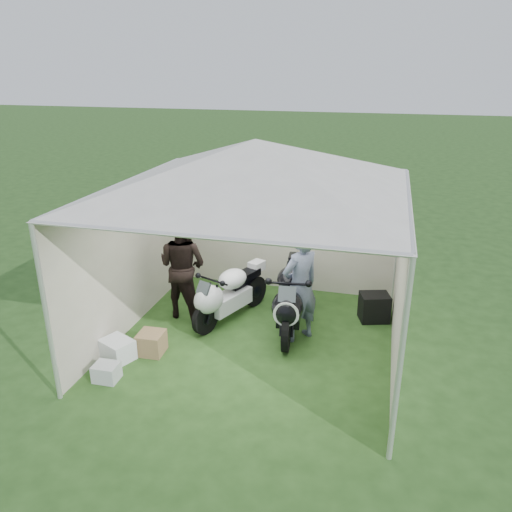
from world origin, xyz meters
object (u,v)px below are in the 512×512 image
object	(u,v)px
crate_0	(117,349)
crate_1	(151,343)
canopy_tent	(256,171)
motorcycle_white	(227,293)
paddock_stand	(294,296)
person_dark_jacket	(183,266)
person_blue_jacket	(300,286)
motorcycle_black	(290,297)
equipment_box	(374,307)
crate_2	(106,372)

from	to	relation	value
crate_0	crate_1	distance (m)	0.48
canopy_tent	crate_0	bearing A→B (deg)	-149.35
motorcycle_white	paddock_stand	xyz separation A→B (m)	(0.93, 0.89, -0.34)
person_dark_jacket	person_blue_jacket	distance (m)	1.98
motorcycle_black	equipment_box	xyz separation A→B (m)	(1.26, 0.66, -0.34)
crate_0	crate_2	world-z (taller)	crate_0
motorcycle_white	crate_0	xyz separation A→B (m)	(-1.15, -1.48, -0.34)
equipment_box	paddock_stand	bearing A→B (deg)	169.05
equipment_box	crate_1	world-z (taller)	equipment_box
motorcycle_white	crate_1	distance (m)	1.47
paddock_stand	equipment_box	bearing A→B (deg)	-10.95
motorcycle_white	person_blue_jacket	distance (m)	1.30
paddock_stand	equipment_box	distance (m)	1.39
equipment_box	crate_1	bearing A→B (deg)	-148.86
canopy_tent	person_dark_jacket	distance (m)	2.22
motorcycle_white	motorcycle_black	size ratio (longest dim) A/B	0.82
paddock_stand	canopy_tent	bearing A→B (deg)	-104.15
paddock_stand	equipment_box	world-z (taller)	equipment_box
canopy_tent	crate_2	world-z (taller)	canopy_tent
motorcycle_black	crate_2	bearing A→B (deg)	-142.93
canopy_tent	crate_2	xyz separation A→B (m)	(-1.63, -1.54, -2.46)
canopy_tent	equipment_box	bearing A→B (deg)	32.34
person_blue_jacket	motorcycle_black	bearing A→B (deg)	-99.46
equipment_box	crate_2	size ratio (longest dim) A/B	1.42
person_blue_jacket	crate_2	world-z (taller)	person_blue_jacket
paddock_stand	crate_0	distance (m)	3.16
canopy_tent	person_dark_jacket	world-z (taller)	canopy_tent
crate_1	motorcycle_black	bearing A→B (deg)	33.37
motorcycle_black	person_dark_jacket	world-z (taller)	person_dark_jacket
equipment_box	crate_0	size ratio (longest dim) A/B	1.03
paddock_stand	crate_2	xyz separation A→B (m)	(-1.97, -2.88, -0.03)
person_blue_jacket	crate_2	xyz separation A→B (m)	(-2.25, -1.73, -0.75)
person_dark_jacket	person_blue_jacket	xyz separation A→B (m)	(1.96, -0.27, -0.01)
canopy_tent	person_blue_jacket	xyz separation A→B (m)	(0.62, 0.19, -1.71)
person_dark_jacket	motorcycle_black	bearing A→B (deg)	-169.13
equipment_box	crate_1	distance (m)	3.57
paddock_stand	person_blue_jacket	bearing A→B (deg)	-76.29
motorcycle_white	crate_1	world-z (taller)	motorcycle_white
canopy_tent	motorcycle_black	size ratio (longest dim) A/B	2.76
canopy_tent	crate_0	world-z (taller)	canopy_tent
canopy_tent	equipment_box	world-z (taller)	canopy_tent
motorcycle_black	person_dark_jacket	bearing A→B (deg)	172.17
canopy_tent	crate_2	bearing A→B (deg)	-136.65
crate_0	crate_1	xyz separation A→B (m)	(0.40, 0.27, 0.01)
motorcycle_white	paddock_stand	bearing A→B (deg)	65.87
motorcycle_black	equipment_box	world-z (taller)	motorcycle_black
canopy_tent	motorcycle_white	distance (m)	2.22
canopy_tent	person_dark_jacket	size ratio (longest dim) A/B	3.22
motorcycle_white	motorcycle_black	world-z (taller)	motorcycle_black
canopy_tent	crate_2	size ratio (longest dim) A/B	17.76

